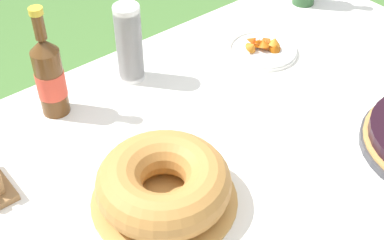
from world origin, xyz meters
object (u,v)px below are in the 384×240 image
bundt_cake (162,183)px  cup_stack (129,44)px  cider_bottle_amber (50,76)px  snack_plate_near (263,48)px

bundt_cake → cup_stack: bearing=63.9°
cider_bottle_amber → snack_plate_near: cider_bottle_amber is taller
bundt_cake → cup_stack: (0.21, 0.42, 0.06)m
bundt_cake → cider_bottle_amber: size_ratio=1.06×
snack_plate_near → cider_bottle_amber: bearing=166.5°
cup_stack → cider_bottle_amber: bearing=178.9°
bundt_cake → cup_stack: 0.47m
cup_stack → snack_plate_near: 0.42m
bundt_cake → cider_bottle_amber: bearing=94.2°
cider_bottle_amber → snack_plate_near: bearing=-13.5°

